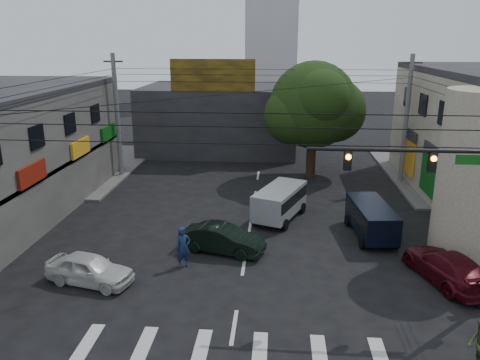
# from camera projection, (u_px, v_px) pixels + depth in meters

# --- Properties ---
(ground) EXTENTS (160.00, 160.00, 0.00)m
(ground) POSITION_uv_depth(u_px,v_px,m) (241.00, 286.00, 20.00)
(ground) COLOR black
(ground) RESTS_ON ground
(sidewalk_far_left) EXTENTS (16.00, 16.00, 0.15)m
(sidewalk_far_left) POSITION_uv_depth(u_px,v_px,m) (41.00, 166.00, 38.55)
(sidewalk_far_left) COLOR #514F4C
(sidewalk_far_left) RESTS_ON ground
(building_far) EXTENTS (14.00, 10.00, 6.00)m
(building_far) POSITION_uv_depth(u_px,v_px,m) (220.00, 118.00, 44.26)
(building_far) COLOR #232326
(building_far) RESTS_ON ground
(billboard) EXTENTS (7.00, 0.30, 2.60)m
(billboard) POSITION_uv_depth(u_px,v_px,m) (213.00, 75.00, 38.34)
(billboard) COLOR olive
(billboard) RESTS_ON building_far
(street_tree) EXTENTS (6.40, 6.40, 8.70)m
(street_tree) POSITION_uv_depth(u_px,v_px,m) (313.00, 105.00, 34.33)
(street_tree) COLOR black
(street_tree) RESTS_ON ground
(traffic_gantry) EXTENTS (7.10, 0.35, 7.20)m
(traffic_gantry) POSITION_uv_depth(u_px,v_px,m) (452.00, 191.00, 17.04)
(traffic_gantry) COLOR black
(traffic_gantry) RESTS_ON ground
(utility_pole_far_left) EXTENTS (0.32, 0.32, 9.20)m
(utility_pole_far_left) POSITION_uv_depth(u_px,v_px,m) (117.00, 117.00, 34.76)
(utility_pole_far_left) COLOR #59595B
(utility_pole_far_left) RESTS_ON ground
(utility_pole_far_right) EXTENTS (0.32, 0.32, 9.20)m
(utility_pole_far_right) POSITION_uv_depth(u_px,v_px,m) (406.00, 121.00, 33.12)
(utility_pole_far_right) COLOR #59595B
(utility_pole_far_right) RESTS_ON ground
(dark_sedan) EXTENTS (3.58, 4.89, 1.37)m
(dark_sedan) POSITION_uv_depth(u_px,v_px,m) (223.00, 239.00, 23.04)
(dark_sedan) COLOR black
(dark_sedan) RESTS_ON ground
(white_compact) EXTENTS (3.37, 4.59, 1.32)m
(white_compact) POSITION_uv_depth(u_px,v_px,m) (90.00, 269.00, 20.08)
(white_compact) COLOR silver
(white_compact) RESTS_ON ground
(maroon_sedan) EXTENTS (4.64, 5.85, 1.38)m
(maroon_sedan) POSITION_uv_depth(u_px,v_px,m) (447.00, 267.00, 20.23)
(maroon_sedan) COLOR #430912
(maroon_sedan) RESTS_ON ground
(silver_minivan) EXTENTS (5.62, 4.80, 1.88)m
(silver_minivan) POSITION_uv_depth(u_px,v_px,m) (280.00, 204.00, 27.25)
(silver_minivan) COLOR #AFB3B7
(silver_minivan) RESTS_ON ground
(navy_van) EXTENTS (4.81, 2.59, 1.79)m
(navy_van) POSITION_uv_depth(u_px,v_px,m) (371.00, 221.00, 24.79)
(navy_van) COLOR black
(navy_van) RESTS_ON ground
(traffic_officer) EXTENTS (1.11, 1.07, 1.94)m
(traffic_officer) POSITION_uv_depth(u_px,v_px,m) (183.00, 247.00, 21.43)
(traffic_officer) COLOR #142446
(traffic_officer) RESTS_ON ground
(pedestrian_olive) EXTENTS (0.94, 0.77, 1.78)m
(pedestrian_olive) POSITION_uv_depth(u_px,v_px,m) (480.00, 346.00, 14.64)
(pedestrian_olive) COLOR #364620
(pedestrian_olive) RESTS_ON ground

